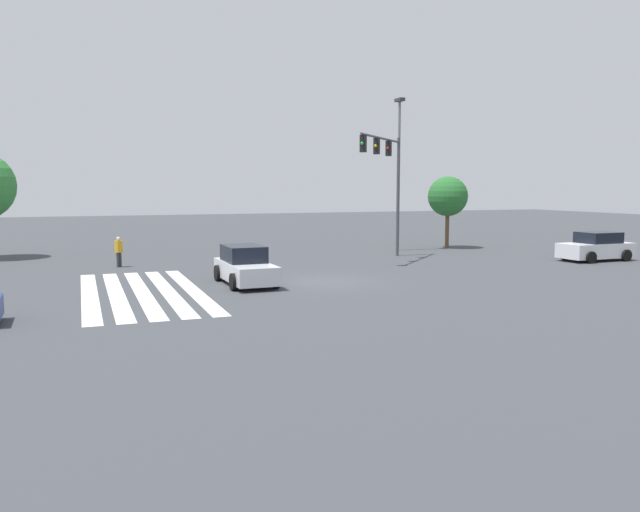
% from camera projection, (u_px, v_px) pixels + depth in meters
% --- Properties ---
extents(ground_plane, '(140.23, 140.23, 0.00)m').
position_uv_depth(ground_plane, '(320.00, 282.00, 26.68)').
color(ground_plane, '#3D3F44').
extents(crosswalk_markings, '(11.53, 4.40, 0.01)m').
position_uv_depth(crosswalk_markings, '(142.00, 292.00, 24.05)').
color(crosswalk_markings, silver).
rests_on(crosswalk_markings, ground_plane).
extents(traffic_signal_mast, '(4.61, 4.61, 6.89)m').
position_uv_depth(traffic_signal_mast, '(387.00, 168.00, 34.44)').
color(traffic_signal_mast, '#47474C').
rests_on(traffic_signal_mast, ground_plane).
extents(car_0, '(4.50, 2.00, 1.60)m').
position_uv_depth(car_0, '(245.00, 266.00, 25.94)').
color(car_0, silver).
rests_on(car_0, ground_plane).
extents(car_2, '(2.14, 4.17, 1.58)m').
position_uv_depth(car_2, '(596.00, 247.00, 34.34)').
color(car_2, silver).
rests_on(car_2, ground_plane).
extents(pedestrian, '(0.41, 0.41, 1.54)m').
position_uv_depth(pedestrian, '(119.00, 250.00, 31.52)').
color(pedestrian, '#38383D').
rests_on(pedestrian, ground_plane).
extents(street_light_pole_a, '(0.80, 0.36, 9.58)m').
position_uv_depth(street_light_pole_a, '(399.00, 162.00, 39.42)').
color(street_light_pole_a, slate).
rests_on(street_light_pole_a, ground_plane).
extents(tree_corner_c, '(2.64, 2.64, 4.76)m').
position_uv_depth(tree_corner_c, '(448.00, 197.00, 41.35)').
color(tree_corner_c, brown).
rests_on(tree_corner_c, ground_plane).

